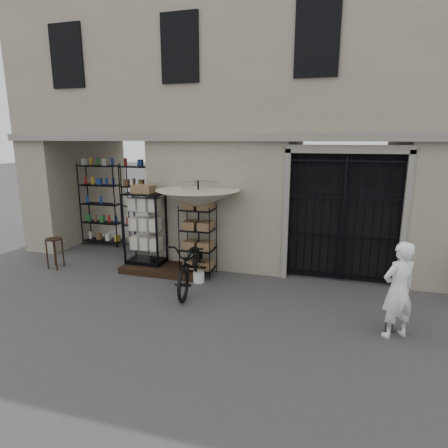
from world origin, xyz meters
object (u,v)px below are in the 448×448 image
(bicycle, at_px, (192,288))
(wire_rack, at_px, (198,241))
(market_umbrella, at_px, (198,194))
(white_bucket, at_px, (199,277))
(steel_bollard, at_px, (391,311))
(shopkeeper, at_px, (393,336))
(wooden_stool, at_px, (55,252))
(display_cabinet, at_px, (145,232))

(bicycle, bearing_deg, wire_rack, 93.11)
(market_umbrella, bearing_deg, white_bucket, -72.21)
(steel_bollard, height_order, shopkeeper, steel_bollard)
(market_umbrella, relative_size, white_bucket, 10.82)
(white_bucket, xyz_separation_m, wooden_stool, (-3.82, -0.11, 0.29))
(shopkeeper, bearing_deg, wooden_stool, -42.52)
(bicycle, xyz_separation_m, steel_bollard, (3.90, -0.82, 0.38))
(display_cabinet, xyz_separation_m, bicycle, (1.58, -0.89, -0.95))
(steel_bollard, distance_m, shopkeeper, 0.41)
(wire_rack, bearing_deg, market_umbrella, -48.81)
(white_bucket, xyz_separation_m, steel_bollard, (3.90, -1.21, 0.25))
(bicycle, xyz_separation_m, shopkeeper, (3.96, -0.97, 0.00))
(display_cabinet, xyz_separation_m, steel_bollard, (5.48, -1.71, -0.57))
(display_cabinet, height_order, white_bucket, display_cabinet)
(bicycle, bearing_deg, market_umbrella, 90.87)
(steel_bollard, bearing_deg, display_cabinet, 162.70)
(market_umbrella, height_order, bicycle, market_umbrella)
(display_cabinet, distance_m, wooden_stool, 2.38)
(display_cabinet, relative_size, steel_bollard, 2.56)
(wire_rack, bearing_deg, white_bucket, -65.63)
(white_bucket, height_order, bicycle, bicycle)
(wire_rack, distance_m, steel_bollard, 4.41)
(market_umbrella, bearing_deg, bicycle, -81.45)
(wooden_stool, height_order, shopkeeper, wooden_stool)
(display_cabinet, height_order, wooden_stool, display_cabinet)
(display_cabinet, distance_m, market_umbrella, 1.79)
(bicycle, bearing_deg, shopkeeper, -21.44)
(bicycle, xyz_separation_m, wooden_stool, (-3.81, 0.28, 0.41))
(steel_bollard, bearing_deg, wooden_stool, 171.90)
(display_cabinet, distance_m, shopkeeper, 5.91)
(shopkeeper, bearing_deg, market_umbrella, -56.58)
(display_cabinet, xyz_separation_m, market_umbrella, (1.46, -0.11, 1.03))
(display_cabinet, bearing_deg, market_umbrella, 16.25)
(display_cabinet, distance_m, white_bucket, 1.86)
(white_bucket, relative_size, bicycle, 0.12)
(wire_rack, bearing_deg, steel_bollard, -18.30)
(white_bucket, distance_m, shopkeeper, 4.18)
(wire_rack, bearing_deg, shopkeeper, -19.82)
(wire_rack, xyz_separation_m, white_bucket, (0.17, -0.44, -0.71))
(shopkeeper, bearing_deg, steel_bollard, -104.35)
(display_cabinet, bearing_deg, steel_bollard, 3.39)
(wire_rack, height_order, wooden_stool, wire_rack)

